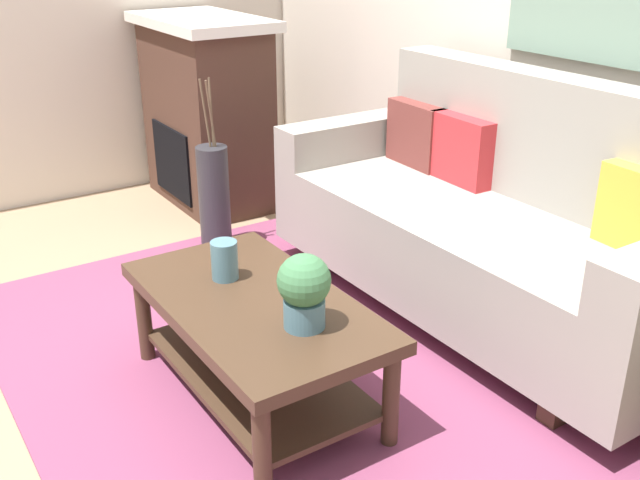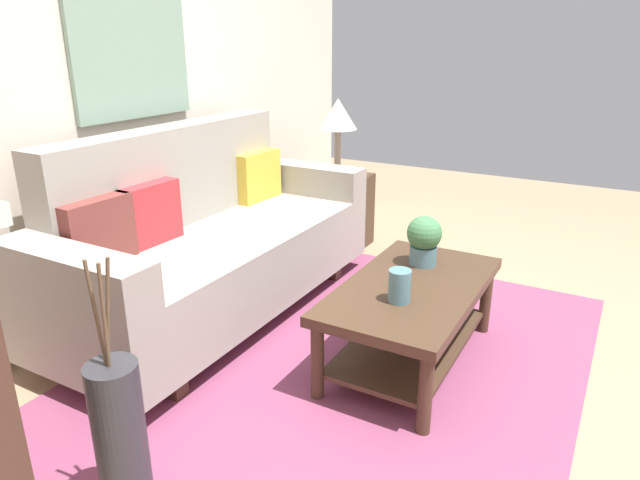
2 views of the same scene
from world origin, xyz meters
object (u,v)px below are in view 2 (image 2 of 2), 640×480
at_px(side_table, 337,211).
at_px(table_lamp, 338,117).
at_px(throw_pillow_mustard, 257,176).
at_px(potted_plant_tabletop, 424,239).
at_px(framed_painting, 132,48).
at_px(throw_pillow_maroon, 97,232).
at_px(floor_vase, 121,442).
at_px(coffee_table, 411,306).
at_px(throw_pillow_crimson, 148,214).
at_px(tabletop_vase, 400,286).
at_px(couch, 211,244).

xyz_separation_m(side_table, table_lamp, (0.00, 0.00, 0.71)).
xyz_separation_m(throw_pillow_mustard, potted_plant_tabletop, (-0.35, -1.29, -0.11)).
xyz_separation_m(throw_pillow_mustard, table_lamp, (0.71, -0.23, 0.31)).
height_order(table_lamp, framed_painting, framed_painting).
bearing_deg(throw_pillow_maroon, floor_vase, -129.14).
height_order(coffee_table, potted_plant_tabletop, potted_plant_tabletop).
bearing_deg(coffee_table, floor_vase, 160.01).
distance_m(throw_pillow_crimson, coffee_table, 1.43).
distance_m(throw_pillow_crimson, framed_painting, 0.94).
relative_size(side_table, floor_vase, 0.96).
xyz_separation_m(throw_pillow_mustard, coffee_table, (-0.62, -1.33, -0.37)).
bearing_deg(potted_plant_tabletop, table_lamp, 44.91).
height_order(throw_pillow_maroon, floor_vase, throw_pillow_maroon).
relative_size(tabletop_vase, side_table, 0.27).
bearing_deg(side_table, coffee_table, -140.24).
xyz_separation_m(throw_pillow_crimson, floor_vase, (-1.01, -0.84, -0.39)).
bearing_deg(framed_painting, throw_pillow_mustard, -27.53).
distance_m(throw_pillow_crimson, floor_vase, 1.37).
bearing_deg(throw_pillow_mustard, framed_painting, 152.47).
xyz_separation_m(throw_pillow_crimson, tabletop_vase, (0.16, -1.34, -0.17)).
xyz_separation_m(side_table, floor_vase, (-2.70, -0.61, 0.01)).
xyz_separation_m(couch, coffee_table, (0.03, -1.21, -0.12)).
distance_m(throw_pillow_mustard, side_table, 0.84).
distance_m(throw_pillow_mustard, tabletop_vase, 1.59).
xyz_separation_m(couch, side_table, (1.36, -0.10, -0.15)).
xyz_separation_m(coffee_table, tabletop_vase, (-0.21, -0.01, 0.19)).
height_order(throw_pillow_maroon, coffee_table, throw_pillow_maroon).
height_order(throw_pillow_mustard, side_table, throw_pillow_mustard).
relative_size(throw_pillow_mustard, framed_painting, 0.44).
height_order(throw_pillow_crimson, floor_vase, throw_pillow_crimson).
relative_size(couch, throw_pillow_maroon, 5.89).
xyz_separation_m(couch, floor_vase, (-1.33, -0.71, -0.14)).
relative_size(couch, floor_vase, 3.65).
relative_size(couch, framed_painting, 2.59).
bearing_deg(throw_pillow_maroon, framed_painting, 27.53).
bearing_deg(potted_plant_tabletop, floor_vase, 164.57).
xyz_separation_m(throw_pillow_mustard, tabletop_vase, (-0.83, -1.34, -0.17)).
relative_size(throw_pillow_maroon, side_table, 0.64).
bearing_deg(throw_pillow_maroon, throw_pillow_mustard, 0.00).
xyz_separation_m(tabletop_vase, potted_plant_tabletop, (0.47, 0.06, 0.07)).
distance_m(throw_pillow_crimson, table_lamp, 1.73).
bearing_deg(side_table, throw_pillow_mustard, 161.91).
distance_m(potted_plant_tabletop, floor_vase, 1.72).
bearing_deg(floor_vase, table_lamp, 12.66).
bearing_deg(framed_painting, throw_pillow_maroon, -152.47).
xyz_separation_m(coffee_table, floor_vase, (-1.37, 0.50, -0.02)).
xyz_separation_m(throw_pillow_mustard, framed_painting, (-0.65, 0.34, 0.81)).
bearing_deg(framed_painting, potted_plant_tabletop, -79.53).
bearing_deg(floor_vase, couch, 28.00).
relative_size(throw_pillow_maroon, coffee_table, 0.33).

